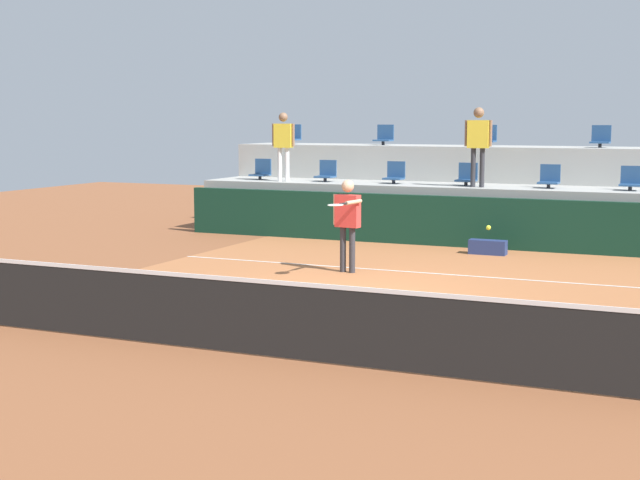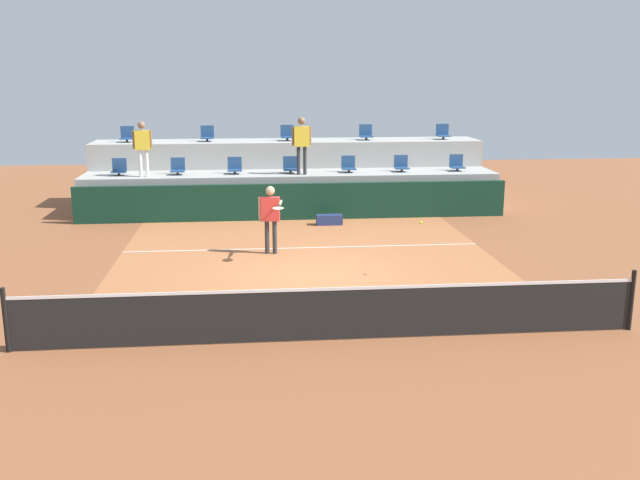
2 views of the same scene
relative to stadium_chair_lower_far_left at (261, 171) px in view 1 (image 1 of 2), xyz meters
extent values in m
plane|color=brown|center=(5.32, -7.23, -1.46)|extent=(40.00, 40.00, 0.00)
cube|color=#A36038|center=(5.32, -6.23, -1.46)|extent=(9.00, 10.00, 0.01)
cube|color=silver|center=(5.32, -4.83, -1.46)|extent=(9.00, 0.06, 0.00)
cube|color=black|center=(5.32, -11.23, -1.01)|extent=(10.40, 0.01, 0.87)
cube|color=white|center=(5.32, -11.23, -0.57)|extent=(10.40, 0.02, 0.05)
cube|color=#0F3323|center=(5.32, -1.23, -0.91)|extent=(13.00, 0.16, 1.10)
cube|color=#9E9E99|center=(5.32, 0.07, -0.84)|extent=(13.00, 1.80, 1.25)
cube|color=#9E9E99|center=(5.32, 1.87, -0.41)|extent=(13.00, 1.80, 2.10)
cylinder|color=#2D2D33|center=(0.00, -0.08, -0.16)|extent=(0.08, 0.08, 0.10)
cube|color=navy|center=(0.00, -0.08, -0.09)|extent=(0.44, 0.40, 0.04)
cube|color=navy|center=(0.00, 0.10, 0.12)|extent=(0.44, 0.04, 0.38)
cylinder|color=#2D2D33|center=(1.78, -0.08, -0.16)|extent=(0.08, 0.08, 0.10)
cube|color=navy|center=(1.78, -0.08, -0.09)|extent=(0.44, 0.40, 0.04)
cube|color=navy|center=(1.78, 0.10, 0.12)|extent=(0.44, 0.04, 0.38)
cylinder|color=#2D2D33|center=(3.54, -0.08, -0.16)|extent=(0.08, 0.08, 0.10)
cube|color=navy|center=(3.54, -0.08, -0.09)|extent=(0.44, 0.40, 0.04)
cube|color=navy|center=(3.54, 0.10, 0.12)|extent=(0.44, 0.04, 0.38)
cylinder|color=#2D2D33|center=(5.28, -0.08, -0.16)|extent=(0.08, 0.08, 0.10)
cube|color=navy|center=(5.28, -0.08, -0.09)|extent=(0.44, 0.40, 0.04)
cube|color=navy|center=(5.28, 0.10, 0.12)|extent=(0.44, 0.04, 0.38)
cylinder|color=#2D2D33|center=(7.14, -0.08, -0.16)|extent=(0.08, 0.08, 0.10)
cube|color=navy|center=(7.14, -0.08, -0.09)|extent=(0.44, 0.40, 0.04)
cube|color=navy|center=(7.14, 0.10, 0.12)|extent=(0.44, 0.04, 0.38)
cylinder|color=#2D2D33|center=(8.84, -0.08, -0.16)|extent=(0.08, 0.08, 0.10)
cube|color=navy|center=(8.84, -0.08, -0.09)|extent=(0.44, 0.40, 0.04)
cube|color=navy|center=(8.84, 0.10, 0.12)|extent=(0.44, 0.04, 0.38)
cylinder|color=#2D2D33|center=(0.00, 1.72, 0.69)|extent=(0.08, 0.08, 0.10)
cube|color=navy|center=(0.00, 1.72, 0.76)|extent=(0.44, 0.40, 0.04)
cube|color=navy|center=(0.00, 1.90, 0.97)|extent=(0.44, 0.04, 0.38)
cylinder|color=#2D2D33|center=(2.62, 1.72, 0.69)|extent=(0.08, 0.08, 0.10)
cube|color=navy|center=(2.62, 1.72, 0.76)|extent=(0.44, 0.40, 0.04)
cube|color=navy|center=(2.62, 1.90, 0.97)|extent=(0.44, 0.04, 0.38)
cylinder|color=#2D2D33|center=(5.29, 1.72, 0.69)|extent=(0.08, 0.08, 0.10)
cube|color=navy|center=(5.29, 1.72, 0.76)|extent=(0.44, 0.40, 0.04)
cube|color=navy|center=(5.29, 1.90, 0.97)|extent=(0.44, 0.04, 0.38)
cylinder|color=#2D2D33|center=(7.97, 1.72, 0.69)|extent=(0.08, 0.08, 0.10)
cube|color=navy|center=(7.97, 1.72, 0.76)|extent=(0.44, 0.40, 0.04)
cube|color=navy|center=(7.97, 1.90, 0.97)|extent=(0.44, 0.04, 0.38)
cylinder|color=#2D2D33|center=(4.40, -5.30, -1.05)|extent=(0.12, 0.12, 0.83)
cylinder|color=#2D2D33|center=(4.59, -5.32, -1.05)|extent=(0.12, 0.12, 0.83)
cube|color=red|center=(4.49, -5.31, -0.35)|extent=(0.47, 0.23, 0.58)
sphere|color=tan|center=(4.49, -5.31, 0.10)|extent=(0.25, 0.25, 0.22)
cylinder|color=tan|center=(4.24, -5.28, -0.33)|extent=(0.08, 0.08, 0.55)
cylinder|color=tan|center=(4.72, -5.60, -0.15)|extent=(0.13, 0.53, 0.07)
cylinder|color=black|center=(4.68, -5.96, -0.15)|extent=(0.07, 0.26, 0.04)
ellipsoid|color=silver|center=(4.65, -6.24, -0.15)|extent=(0.30, 0.35, 0.03)
cylinder|color=white|center=(0.71, -0.39, 0.20)|extent=(0.12, 0.12, 0.82)
cylinder|color=white|center=(0.90, -0.38, 0.20)|extent=(0.12, 0.12, 0.82)
cube|color=yellow|center=(0.80, -0.38, 0.90)|extent=(0.46, 0.21, 0.58)
sphere|color=#846047|center=(0.80, -0.38, 1.34)|extent=(0.24, 0.24, 0.22)
cylinder|color=#846047|center=(0.55, -0.40, 0.91)|extent=(0.07, 0.07, 0.55)
cylinder|color=#846047|center=(1.06, -0.37, 0.91)|extent=(0.07, 0.07, 0.55)
cylinder|color=#2D2D33|center=(5.52, -0.39, 0.22)|extent=(0.12, 0.12, 0.87)
cylinder|color=#2D2D33|center=(5.72, -0.38, 0.22)|extent=(0.12, 0.12, 0.87)
cube|color=yellow|center=(5.62, -0.38, 0.96)|extent=(0.48, 0.21, 0.62)
sphere|color=#846047|center=(5.62, -0.38, 1.44)|extent=(0.25, 0.25, 0.24)
cylinder|color=#846047|center=(5.35, -0.40, 0.98)|extent=(0.07, 0.07, 0.58)
cylinder|color=#846047|center=(5.89, -0.37, 0.98)|extent=(0.07, 0.07, 0.58)
sphere|color=#CCE033|center=(7.63, -7.74, -0.24)|extent=(0.07, 0.07, 0.07)
cube|color=navy|center=(6.29, -2.09, -1.31)|extent=(0.76, 0.28, 0.30)
camera|label=1|loc=(10.65, -20.52, 1.29)|focal=51.51mm
camera|label=2|loc=(4.04, -22.33, 2.90)|focal=39.96mm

